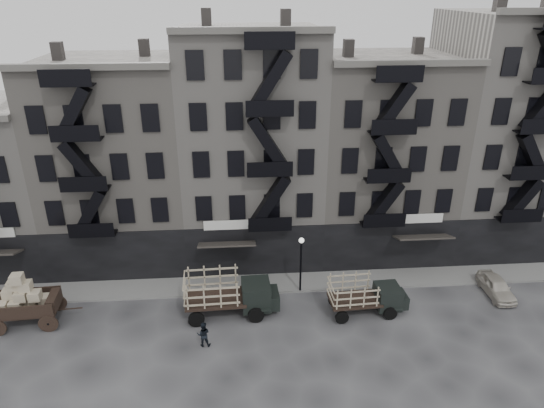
{
  "coord_description": "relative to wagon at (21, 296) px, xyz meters",
  "views": [
    {
      "loc": [
        -1.13,
        -25.65,
        19.53
      ],
      "look_at": [
        1.13,
        4.0,
        6.2
      ],
      "focal_mm": 32.0,
      "sensor_mm": 36.0,
      "label": 1
    }
  ],
  "objects": [
    {
      "name": "stake_truck_east",
      "position": [
        21.66,
        -0.52,
        -0.59
      ],
      "size": [
        5.15,
        2.32,
        2.54
      ],
      "rotation": [
        0.0,
        0.0,
        0.05
      ],
      "color": "black",
      "rests_on": "ground"
    },
    {
      "name": "building_midwest",
      "position": [
        4.75,
        9.3,
        5.47
      ],
      "size": [
        10.0,
        11.35,
        16.2
      ],
      "color": "gray",
      "rests_on": "ground"
    },
    {
      "name": "building_center",
      "position": [
        14.75,
        9.3,
        6.47
      ],
      "size": [
        10.0,
        11.35,
        18.2
      ],
      "color": "#A19C94",
      "rests_on": "ground"
    },
    {
      "name": "ground",
      "position": [
        14.75,
        -0.53,
        -2.03
      ],
      "size": [
        140.0,
        140.0,
        0.0
      ],
      "primitive_type": "plane",
      "color": "#38383A",
      "rests_on": "ground"
    },
    {
      "name": "lamp_post",
      "position": [
        17.75,
        2.07,
        0.75
      ],
      "size": [
        0.36,
        0.36,
        4.28
      ],
      "color": "black",
      "rests_on": "ground"
    },
    {
      "name": "car_east",
      "position": [
        31.25,
        0.77,
        -1.4
      ],
      "size": [
        1.52,
        3.72,
        1.26
      ],
      "primitive_type": "imported",
      "rotation": [
        0.0,
        0.0,
        -0.01
      ],
      "color": "#BBB4A7",
      "rests_on": "ground"
    },
    {
      "name": "building_mideast",
      "position": [
        24.75,
        9.3,
        5.47
      ],
      "size": [
        10.0,
        11.35,
        16.2
      ],
      "color": "gray",
      "rests_on": "ground"
    },
    {
      "name": "wagon",
      "position": [
        0.0,
        0.0,
        0.0
      ],
      "size": [
        4.35,
        2.53,
        3.56
      ],
      "rotation": [
        0.0,
        0.0,
        0.06
      ],
      "color": "black",
      "rests_on": "ground"
    },
    {
      "name": "sidewalk",
      "position": [
        14.75,
        3.22,
        -1.96
      ],
      "size": [
        55.0,
        2.5,
        0.15
      ],
      "primitive_type": "cube",
      "color": "slate",
      "rests_on": "ground"
    },
    {
      "name": "stake_truck_west",
      "position": [
        12.82,
        0.04,
        -0.32
      ],
      "size": [
        6.08,
        2.7,
        3.01
      ],
      "rotation": [
        0.0,
        0.0,
        0.04
      ],
      "color": "black",
      "rests_on": "ground"
    },
    {
      "name": "pedestrian_mid",
      "position": [
        11.32,
        -2.99,
        -1.23
      ],
      "size": [
        0.8,
        0.63,
        1.61
      ],
      "primitive_type": "imported",
      "rotation": [
        0.0,
        0.0,
        3.12
      ],
      "color": "black",
      "rests_on": "ground"
    },
    {
      "name": "building_east",
      "position": [
        34.75,
        9.3,
        6.97
      ],
      "size": [
        10.0,
        11.35,
        19.2
      ],
      "color": "#A19C94",
      "rests_on": "ground"
    }
  ]
}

